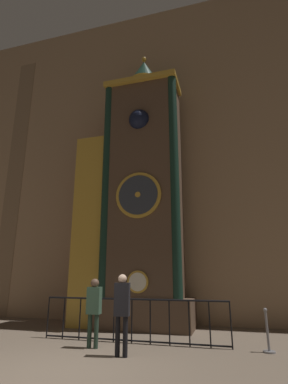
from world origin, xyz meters
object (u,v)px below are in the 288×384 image
(clock_tower, at_px, (134,197))
(visitor_far, at_px, (122,306))
(visitor_near, at_px, (94,305))
(stanchion_post, at_px, (268,338))

(clock_tower, xyz_separation_m, visitor_far, (0.90, -3.54, -3.53))
(visitor_far, bearing_deg, clock_tower, 95.44)
(visitor_near, relative_size, visitor_far, 0.94)
(clock_tower, bearing_deg, stanchion_post, -28.92)
(visitor_near, height_order, visitor_far, visitor_far)
(clock_tower, distance_m, stanchion_post, 6.29)
(visitor_near, bearing_deg, stanchion_post, 6.83)
(stanchion_post, bearing_deg, visitor_near, -169.83)
(clock_tower, bearing_deg, visitor_near, -91.16)
(clock_tower, relative_size, visitor_near, 6.57)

